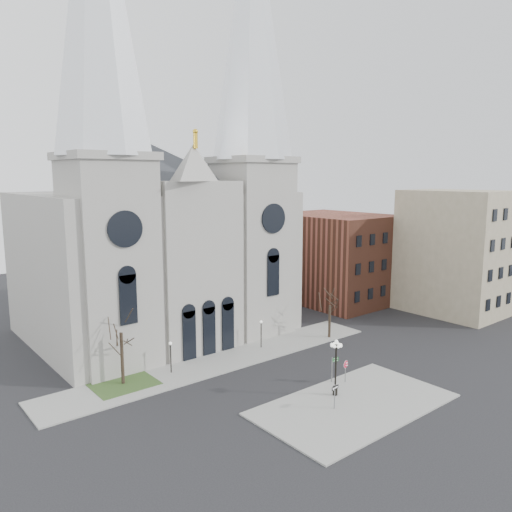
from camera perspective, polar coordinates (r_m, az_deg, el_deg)
ground at (r=47.96m, az=3.98°, el=-15.61°), size 160.00×160.00×0.00m
sidewalk_near at (r=46.84m, az=11.15°, el=-16.31°), size 18.00×10.00×0.14m
sidewalk_far at (r=55.81m, az=-3.92°, el=-11.86°), size 40.00×6.00×0.14m
grass_patch at (r=51.61m, az=-14.93°, el=-13.95°), size 6.00×5.00×0.18m
cathedral at (r=62.20m, az=-10.49°, el=7.55°), size 33.00×26.66×54.00m
bg_building_brick at (r=81.48m, az=8.88°, el=-0.17°), size 14.00×18.00×14.00m
bg_building_tan at (r=78.44m, az=21.61°, el=0.40°), size 10.00×14.00×18.00m
tree_left at (r=49.74m, az=-15.19°, el=-8.11°), size 3.20×3.20×7.50m
tree_right at (r=62.56m, az=8.45°, el=-5.38°), size 3.20×3.20×6.00m
ped_lamp_left at (r=52.43m, az=-9.73°, el=-10.75°), size 0.32×0.32×3.26m
ped_lamp_right at (r=58.88m, az=0.59°, el=-8.37°), size 0.32×0.32×3.26m
stop_sign at (r=50.45m, az=10.19°, el=-12.30°), size 0.79×0.19×2.22m
globe_lamp at (r=46.90m, az=9.12°, el=-11.71°), size 1.50×1.50×5.29m
one_way_sign at (r=45.05m, az=8.99°, el=-15.15°), size 0.95×0.17×2.18m
street_name_sign at (r=50.36m, az=8.75°, el=-12.47°), size 0.79×0.20×2.50m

